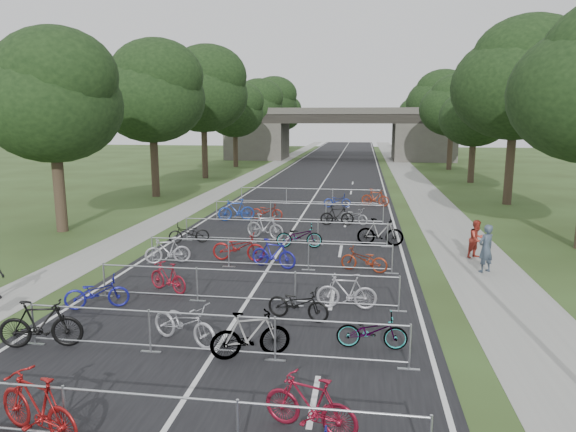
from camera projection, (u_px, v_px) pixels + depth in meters
The scene contains 51 objects.
road at pixel (332, 170), 57.36m from camera, with size 11.00×140.00×0.01m, color black.
sidewalk_right at pixel (405, 171), 56.22m from camera, with size 3.00×140.00×0.01m, color gray.
sidewalk_left at pixel (266, 169), 58.42m from camera, with size 2.00×140.00×0.01m, color gray.
lane_markings at pixel (332, 170), 57.36m from camera, with size 0.12×140.00×0.00m, color silver.
overpass_bridge at pixel (339, 134), 71.29m from camera, with size 31.00×8.00×7.05m.
tree_left_0 at pixel (53, 100), 24.64m from camera, with size 6.72×6.72×10.25m.
tree_left_1 at pixel (152, 94), 36.16m from camera, with size 7.56×7.56×11.53m.
tree_right_1 at pixel (519, 82), 32.57m from camera, with size 8.18×8.18×12.47m.
tree_left_2 at pixel (204, 91), 47.67m from camera, with size 8.40×8.40×12.81m.
tree_right_2 at pixel (476, 115), 44.60m from camera, with size 6.16×6.16×9.39m.
tree_left_3 at pixel (236, 111), 59.64m from camera, with size 6.72×6.72×10.25m.
tree_right_3 at pixel (454, 107), 56.08m from camera, with size 7.17×7.17×10.93m.
tree_left_4 at pixel (256, 106), 71.16m from camera, with size 7.56×7.56×11.53m.
tree_right_4 at pixel (439, 101), 67.57m from camera, with size 8.18×8.18×12.47m.
tree_left_5 at pixel (272, 103), 82.67m from camera, with size 8.40×8.40×12.81m.
tree_right_5 at pixel (427, 117), 79.60m from camera, with size 6.16×6.16×9.39m.
tree_left_6 at pixel (283, 114), 94.64m from camera, with size 6.72×6.72×10.25m.
tree_right_6 at pixel (419, 111), 91.08m from camera, with size 7.17×7.17×10.93m.
barrier_row_0 at pixel (150, 423), 8.65m from camera, with size 9.70×0.08×1.10m.
barrier_row_1 at pixel (211, 335), 12.15m from camera, with size 9.70×0.08×1.10m.
barrier_row_2 at pixel (245, 287), 15.65m from camera, with size 9.70×0.08×1.10m.
barrier_row_3 at pixel (268, 255), 19.34m from camera, with size 9.70×0.08×1.10m.
barrier_row_4 at pixel (284, 232), 23.23m from camera, with size 9.70×0.08×1.10m.
barrier_row_5 at pixel (298, 212), 28.09m from camera, with size 9.70×0.08×1.10m.
barrier_row_6 at pixel (309, 196), 33.93m from camera, with size 9.70×0.08×1.10m.
bike_1 at pixel (38, 407), 9.00m from camera, with size 0.58×2.05×1.23m, color maroon.
bike_3 at pixel (310, 405), 9.18m from camera, with size 0.52×1.83×1.10m, color maroon.
bike_4 at pixel (41, 324), 12.61m from camera, with size 0.57×2.03×1.22m, color black.
bike_5 at pixel (184, 323), 12.89m from camera, with size 0.71×2.04×1.07m, color #AAAAB2.
bike_6 at pixel (250, 335), 12.08m from camera, with size 0.54×1.92×1.15m, color #A6A9AE.
bike_7 at pixel (372, 331), 12.60m from camera, with size 0.61×1.74×0.91m, color #A6A9AE.
bike_8 at pixel (97, 293), 15.27m from camera, with size 0.65×1.86×0.98m, color navy.
bike_9 at pixel (168, 277), 16.73m from camera, with size 0.47×1.66×1.00m, color maroon.
bike_10 at pixel (298, 304), 14.40m from camera, with size 0.63×1.81×0.95m, color black.
bike_11 at pixel (347, 292), 15.21m from camera, with size 0.51×1.80×1.08m, color #9C9AA2.
bike_12 at pixel (168, 251), 20.01m from camera, with size 0.50×1.76×1.06m, color #A5A5AD.
bike_13 at pixel (239, 247), 20.40m from camera, with size 0.74×2.13×1.12m, color maroon.
bike_14 at pixel (274, 254), 19.44m from camera, with size 0.52×1.84×1.11m, color navy.
bike_15 at pixel (364, 260), 18.96m from camera, with size 0.61×1.76×0.92m, color maroon.
bike_16 at pixel (189, 233), 23.30m from camera, with size 0.63×1.82×0.96m, color black.
bike_17 at pixel (265, 227), 24.16m from camera, with size 0.55×1.96×1.18m, color #98999F.
bike_18 at pixel (299, 236), 22.47m from camera, with size 0.70×2.01×1.06m, color #A6A9AE.
bike_19 at pixel (380, 232), 22.84m from camera, with size 0.58×2.04×1.23m, color #A6A9AE.
bike_20 at pixel (236, 210), 28.45m from camera, with size 0.57×2.03×1.22m, color #1C3C9E.
bike_21 at pixel (267, 211), 28.82m from camera, with size 0.63×1.81×0.95m, color maroon.
bike_22 at pixel (337, 216), 27.22m from camera, with size 0.50×1.78×1.07m, color black.
bike_23 at pixel (354, 216), 27.60m from camera, with size 0.59×1.68×0.89m, color gray.
bike_26 at pixel (337, 201), 32.77m from camera, with size 0.60×1.71×0.90m, color navy.
bike_27 at pixel (375, 198), 33.23m from camera, with size 0.52×1.86×1.12m, color maroon.
pedestrian_a at pixel (486, 249), 18.83m from camera, with size 0.65×0.43×1.79m, color #364252.
pedestrian_b at pixel (477, 239), 20.81m from camera, with size 0.76×0.59×1.56m, color #A12E23.
Camera 1 is at (3.45, -7.43, 5.58)m, focal length 32.00 mm.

